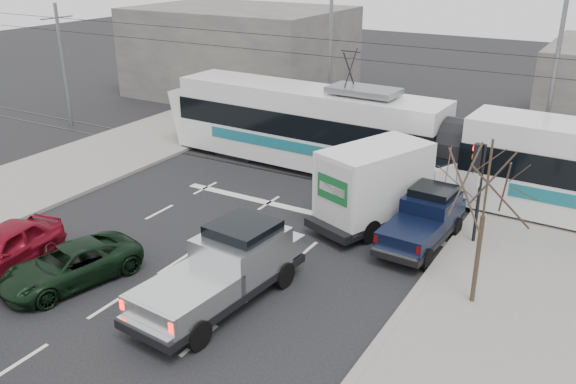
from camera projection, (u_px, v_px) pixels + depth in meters
The scene contains 15 objects.
ground at pixel (215, 276), 19.68m from camera, with size 120.00×120.00×0.00m, color black.
sidewalk_right at pixel (501, 364), 15.44m from camera, with size 6.00×60.00×0.15m, color gray.
rails at pixel (347, 180), 27.67m from camera, with size 60.00×1.60×0.03m, color #33302D.
building_left at pixel (241, 52), 42.69m from camera, with size 14.00×10.00×6.00m, color slate.
bare_tree at pixel (487, 186), 16.69m from camera, with size 2.40×2.40×5.00m.
traffic_signal at pixel (478, 172), 20.81m from camera, with size 0.44×0.44×3.60m.
street_lamp_near at pixel (551, 69), 25.53m from camera, with size 2.38×0.25×9.00m.
street_lamp_far at pixel (327, 42), 32.51m from camera, with size 2.38×0.25×9.00m.
catenary at pixel (350, 97), 26.21m from camera, with size 60.00×0.20×7.00m.
tram at pixel (455, 151), 25.22m from camera, with size 27.84×3.92×5.67m.
silver_pickup at pixel (227, 266), 18.04m from camera, with size 2.61×6.25×2.21m.
box_truck at pixel (384, 184), 22.99m from camera, with size 4.22×6.61×3.13m.
navy_pickup at pixel (425, 218), 21.54m from camera, with size 2.01×4.71×1.95m.
green_car at pixel (70, 265), 19.11m from camera, with size 2.04×4.41×1.23m, color black.
red_car at pixel (2, 250), 19.78m from camera, with size 1.78×4.43×1.51m, color maroon.
Camera 1 is at (10.73, -13.66, 9.93)m, focal length 38.00 mm.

